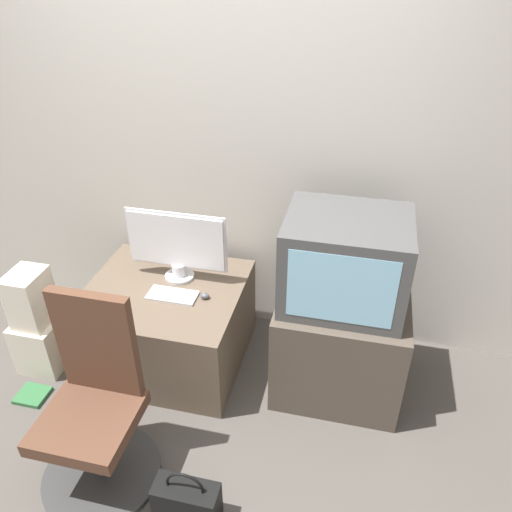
{
  "coord_description": "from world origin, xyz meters",
  "views": [
    {
      "loc": [
        0.81,
        -1.33,
        2.23
      ],
      "look_at": [
        0.29,
        0.9,
        0.77
      ],
      "focal_mm": 35.0,
      "sensor_mm": 36.0,
      "label": 1
    }
  ],
  "objects_px": {
    "book": "(33,395)",
    "office_chair": "(96,415)",
    "crt_tv": "(345,261)",
    "cardboard_box_lower": "(44,342)",
    "main_monitor": "(177,245)",
    "handbag": "(187,502)",
    "keyboard": "(172,295)",
    "mouse": "(205,296)"
  },
  "relations": [
    {
      "from": "mouse",
      "to": "main_monitor",
      "type": "bearing_deg",
      "value": 141.96
    },
    {
      "from": "crt_tv",
      "to": "book",
      "type": "relative_size",
      "value": 3.64
    },
    {
      "from": "mouse",
      "to": "cardboard_box_lower",
      "type": "height_order",
      "value": "mouse"
    },
    {
      "from": "cardboard_box_lower",
      "to": "book",
      "type": "height_order",
      "value": "cardboard_box_lower"
    },
    {
      "from": "cardboard_box_lower",
      "to": "mouse",
      "type": "bearing_deg",
      "value": 11.32
    },
    {
      "from": "keyboard",
      "to": "book",
      "type": "distance_m",
      "value": 1.0
    },
    {
      "from": "main_monitor",
      "to": "cardboard_box_lower",
      "type": "xyz_separation_m",
      "value": [
        -0.77,
        -0.36,
        -0.58
      ]
    },
    {
      "from": "mouse",
      "to": "cardboard_box_lower",
      "type": "xyz_separation_m",
      "value": [
        -0.98,
        -0.2,
        -0.37
      ]
    },
    {
      "from": "keyboard",
      "to": "mouse",
      "type": "height_order",
      "value": "mouse"
    },
    {
      "from": "main_monitor",
      "to": "office_chair",
      "type": "relative_size",
      "value": 0.61
    },
    {
      "from": "crt_tv",
      "to": "handbag",
      "type": "bearing_deg",
      "value": -119.25
    },
    {
      "from": "crt_tv",
      "to": "book",
      "type": "bearing_deg",
      "value": -162.73
    },
    {
      "from": "crt_tv",
      "to": "cardboard_box_lower",
      "type": "relative_size",
      "value": 1.86
    },
    {
      "from": "book",
      "to": "office_chair",
      "type": "bearing_deg",
      "value": -25.96
    },
    {
      "from": "main_monitor",
      "to": "cardboard_box_lower",
      "type": "distance_m",
      "value": 1.03
    },
    {
      "from": "main_monitor",
      "to": "office_chair",
      "type": "height_order",
      "value": "office_chair"
    },
    {
      "from": "main_monitor",
      "to": "book",
      "type": "distance_m",
      "value": 1.2
    },
    {
      "from": "keyboard",
      "to": "book",
      "type": "height_order",
      "value": "keyboard"
    },
    {
      "from": "mouse",
      "to": "keyboard",
      "type": "bearing_deg",
      "value": -172.59
    },
    {
      "from": "keyboard",
      "to": "book",
      "type": "xyz_separation_m",
      "value": [
        -0.73,
        -0.44,
        -0.52
      ]
    },
    {
      "from": "main_monitor",
      "to": "book",
      "type": "relative_size",
      "value": 3.51
    },
    {
      "from": "main_monitor",
      "to": "mouse",
      "type": "relative_size",
      "value": 11.71
    },
    {
      "from": "cardboard_box_lower",
      "to": "main_monitor",
      "type": "bearing_deg",
      "value": 25.06
    },
    {
      "from": "main_monitor",
      "to": "mouse",
      "type": "distance_m",
      "value": 0.34
    },
    {
      "from": "book",
      "to": "mouse",
      "type": "bearing_deg",
      "value": 27.03
    },
    {
      "from": "keyboard",
      "to": "office_chair",
      "type": "height_order",
      "value": "office_chair"
    },
    {
      "from": "keyboard",
      "to": "mouse",
      "type": "distance_m",
      "value": 0.19
    },
    {
      "from": "office_chair",
      "to": "cardboard_box_lower",
      "type": "distance_m",
      "value": 0.93
    },
    {
      "from": "keyboard",
      "to": "crt_tv",
      "type": "distance_m",
      "value": 0.99
    },
    {
      "from": "crt_tv",
      "to": "book",
      "type": "height_order",
      "value": "crt_tv"
    },
    {
      "from": "handbag",
      "to": "mouse",
      "type": "bearing_deg",
      "value": 101.93
    },
    {
      "from": "keyboard",
      "to": "handbag",
      "type": "distance_m",
      "value": 1.07
    },
    {
      "from": "main_monitor",
      "to": "cardboard_box_lower",
      "type": "relative_size",
      "value": 1.79
    },
    {
      "from": "main_monitor",
      "to": "office_chair",
      "type": "xyz_separation_m",
      "value": [
        -0.07,
        -0.94,
        -0.37
      ]
    },
    {
      "from": "crt_tv",
      "to": "book",
      "type": "distance_m",
      "value": 1.93
    },
    {
      "from": "mouse",
      "to": "handbag",
      "type": "distance_m",
      "value": 1.04
    },
    {
      "from": "office_chair",
      "to": "keyboard",
      "type": "bearing_deg",
      "value": 82.47
    },
    {
      "from": "crt_tv",
      "to": "cardboard_box_lower",
      "type": "distance_m",
      "value": 1.87
    },
    {
      "from": "cardboard_box_lower",
      "to": "handbag",
      "type": "distance_m",
      "value": 1.39
    },
    {
      "from": "main_monitor",
      "to": "book",
      "type": "xyz_separation_m",
      "value": [
        -0.71,
        -0.63,
        -0.74
      ]
    },
    {
      "from": "cardboard_box_lower",
      "to": "book",
      "type": "bearing_deg",
      "value": -76.42
    },
    {
      "from": "keyboard",
      "to": "crt_tv",
      "type": "relative_size",
      "value": 0.46
    }
  ]
}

